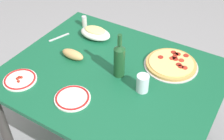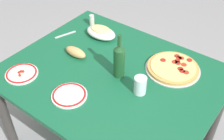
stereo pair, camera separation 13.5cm
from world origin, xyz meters
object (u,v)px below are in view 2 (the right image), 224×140
object	(u,v)px
water_glass	(140,85)
side_plate_far	(22,73)
spice_shaker	(92,20)
side_plate_near	(69,95)
baked_pasta_dish	(101,32)
bread_loaf	(76,52)
dining_table	(112,85)
pepperoni_pizza	(173,68)
wine_bottle	(119,60)

from	to	relation	value
water_glass	side_plate_far	world-z (taller)	water_glass
side_plate_far	spice_shaker	xyz separation A→B (m)	(-0.03, 0.73, 0.03)
side_plate_near	spice_shaker	distance (m)	0.80
baked_pasta_dish	water_glass	distance (m)	0.64
baked_pasta_dish	bread_loaf	bearing A→B (deg)	-87.73
dining_table	side_plate_far	xyz separation A→B (m)	(-0.45, -0.35, 0.11)
pepperoni_pizza	spice_shaker	distance (m)	0.78
water_glass	wine_bottle	bearing A→B (deg)	164.75
dining_table	water_glass	world-z (taller)	water_glass
pepperoni_pizza	wine_bottle	size ratio (longest dim) A/B	1.19
pepperoni_pizza	wine_bottle	xyz separation A→B (m)	(-0.25, -0.25, 0.11)
pepperoni_pizza	side_plate_far	world-z (taller)	pepperoni_pizza
pepperoni_pizza	side_plate_near	size ratio (longest dim) A/B	1.68
pepperoni_pizza	spice_shaker	world-z (taller)	spice_shaker
spice_shaker	dining_table	bearing A→B (deg)	-38.11
dining_table	water_glass	bearing A→B (deg)	-8.88
wine_bottle	water_glass	xyz separation A→B (m)	(0.19, -0.05, -0.06)
dining_table	baked_pasta_dish	size ratio (longest dim) A/B	5.55
baked_pasta_dish	side_plate_far	world-z (taller)	baked_pasta_dish
wine_bottle	baked_pasta_dish	bearing A→B (deg)	142.84
pepperoni_pizza	bread_loaf	distance (m)	0.66
side_plate_near	spice_shaker	bearing A→B (deg)	120.40
dining_table	side_plate_far	world-z (taller)	side_plate_far
side_plate_near	spice_shaker	size ratio (longest dim) A/B	2.42
side_plate_far	spice_shaker	bearing A→B (deg)	92.35
bread_loaf	spice_shaker	size ratio (longest dim) A/B	1.92
baked_pasta_dish	bread_loaf	distance (m)	0.29
bread_loaf	pepperoni_pizza	bearing A→B (deg)	23.86
wine_bottle	water_glass	size ratio (longest dim) A/B	2.68
dining_table	spice_shaker	xyz separation A→B (m)	(-0.48, 0.38, 0.14)
bread_loaf	wine_bottle	bearing A→B (deg)	1.72
water_glass	spice_shaker	size ratio (longest dim) A/B	1.28
side_plate_near	spice_shaker	xyz separation A→B (m)	(-0.40, 0.69, 0.03)
side_plate_far	bread_loaf	size ratio (longest dim) A/B	1.23
baked_pasta_dish	side_plate_far	xyz separation A→B (m)	(-0.13, -0.64, -0.03)
wine_bottle	side_plate_far	world-z (taller)	wine_bottle
wine_bottle	side_plate_near	bearing A→B (deg)	-110.56
pepperoni_pizza	side_plate_near	distance (m)	0.69
dining_table	water_glass	xyz separation A→B (m)	(0.23, -0.04, 0.16)
side_plate_near	bread_loaf	world-z (taller)	bread_loaf
dining_table	bread_loaf	world-z (taller)	bread_loaf
side_plate_near	side_plate_far	size ratio (longest dim) A/B	1.02
wine_bottle	bread_loaf	xyz separation A→B (m)	(-0.35, -0.01, -0.09)
pepperoni_pizza	baked_pasta_dish	bearing A→B (deg)	178.04
dining_table	pepperoni_pizza	xyz separation A→B (m)	(0.29, 0.27, 0.11)
bread_loaf	spice_shaker	bearing A→B (deg)	114.88
wine_bottle	pepperoni_pizza	bearing A→B (deg)	45.81
water_glass	pepperoni_pizza	bearing A→B (deg)	79.13
water_glass	dining_table	bearing A→B (deg)	171.12
water_glass	spice_shaker	world-z (taller)	water_glass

